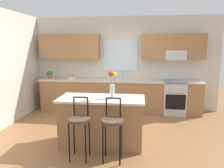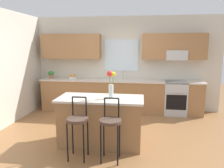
{
  "view_description": "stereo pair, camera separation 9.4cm",
  "coord_description": "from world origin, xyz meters",
  "px_view_note": "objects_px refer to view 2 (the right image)",
  "views": [
    {
      "loc": [
        0.51,
        -4.4,
        1.89
      ],
      "look_at": [
        -0.08,
        0.55,
        1.0
      ],
      "focal_mm": 35.11,
      "sensor_mm": 36.0,
      "label": 1
    },
    {
      "loc": [
        0.61,
        -4.39,
        1.89
      ],
      "look_at": [
        -0.08,
        0.55,
        1.0
      ],
      "focal_mm": 35.11,
      "sensor_mm": 36.0,
      "label": 2
    }
  ],
  "objects_px": {
    "fruit_bowl_oranges": "(72,77)",
    "potted_plant_small": "(51,74)",
    "bar_stool_near": "(78,122)",
    "bar_stool_middle": "(111,124)",
    "flower_vase": "(111,83)",
    "oven_range": "(175,98)",
    "kitchen_island": "(101,121)"
  },
  "relations": [
    {
      "from": "fruit_bowl_oranges",
      "to": "potted_plant_small",
      "type": "bearing_deg",
      "value": 179.96
    },
    {
      "from": "bar_stool_middle",
      "to": "flower_vase",
      "type": "xyz_separation_m",
      "value": [
        -0.07,
        0.56,
        0.57
      ]
    },
    {
      "from": "flower_vase",
      "to": "bar_stool_middle",
      "type": "bearing_deg",
      "value": -82.66
    },
    {
      "from": "oven_range",
      "to": "flower_vase",
      "type": "relative_size",
      "value": 1.8
    },
    {
      "from": "bar_stool_near",
      "to": "potted_plant_small",
      "type": "bearing_deg",
      "value": 120.49
    },
    {
      "from": "bar_stool_middle",
      "to": "oven_range",
      "type": "bearing_deg",
      "value": 62.97
    },
    {
      "from": "oven_range",
      "to": "bar_stool_middle",
      "type": "relative_size",
      "value": 0.88
    },
    {
      "from": "kitchen_island",
      "to": "potted_plant_small",
      "type": "relative_size",
      "value": 7.08
    },
    {
      "from": "oven_range",
      "to": "flower_vase",
      "type": "xyz_separation_m",
      "value": [
        -1.47,
        -2.17,
        0.75
      ]
    },
    {
      "from": "oven_range",
      "to": "bar_stool_near",
      "type": "xyz_separation_m",
      "value": [
        -1.95,
        -2.73,
        0.18
      ]
    },
    {
      "from": "kitchen_island",
      "to": "flower_vase",
      "type": "distance_m",
      "value": 0.77
    },
    {
      "from": "kitchen_island",
      "to": "bar_stool_middle",
      "type": "distance_m",
      "value": 0.67
    },
    {
      "from": "bar_stool_middle",
      "to": "flower_vase",
      "type": "height_order",
      "value": "flower_vase"
    },
    {
      "from": "flower_vase",
      "to": "potted_plant_small",
      "type": "bearing_deg",
      "value": 133.73
    },
    {
      "from": "bar_stool_near",
      "to": "bar_stool_middle",
      "type": "xyz_separation_m",
      "value": [
        0.55,
        0.0,
        0.0
      ]
    },
    {
      "from": "oven_range",
      "to": "potted_plant_small",
      "type": "bearing_deg",
      "value": 179.6
    },
    {
      "from": "oven_range",
      "to": "fruit_bowl_oranges",
      "type": "bearing_deg",
      "value": 179.52
    },
    {
      "from": "bar_stool_middle",
      "to": "bar_stool_near",
      "type": "bearing_deg",
      "value": 180.0
    },
    {
      "from": "kitchen_island",
      "to": "flower_vase",
      "type": "xyz_separation_m",
      "value": [
        0.2,
        -0.02,
        0.75
      ]
    },
    {
      "from": "bar_stool_near",
      "to": "fruit_bowl_oranges",
      "type": "distance_m",
      "value": 2.94
    },
    {
      "from": "kitchen_island",
      "to": "fruit_bowl_oranges",
      "type": "relative_size",
      "value": 6.67
    },
    {
      "from": "fruit_bowl_oranges",
      "to": "potted_plant_small",
      "type": "relative_size",
      "value": 1.06
    },
    {
      "from": "bar_stool_middle",
      "to": "flower_vase",
      "type": "relative_size",
      "value": 2.04
    },
    {
      "from": "oven_range",
      "to": "bar_stool_near",
      "type": "distance_m",
      "value": 3.36
    },
    {
      "from": "kitchen_island",
      "to": "bar_stool_middle",
      "type": "relative_size",
      "value": 1.54
    },
    {
      "from": "bar_stool_middle",
      "to": "potted_plant_small",
      "type": "relative_size",
      "value": 4.61
    },
    {
      "from": "potted_plant_small",
      "to": "flower_vase",
      "type": "bearing_deg",
      "value": -46.27
    },
    {
      "from": "oven_range",
      "to": "kitchen_island",
      "type": "height_order",
      "value": "same"
    },
    {
      "from": "bar_stool_near",
      "to": "potted_plant_small",
      "type": "xyz_separation_m",
      "value": [
        -1.63,
        2.76,
        0.41
      ]
    },
    {
      "from": "bar_stool_near",
      "to": "bar_stool_middle",
      "type": "bearing_deg",
      "value": 0.0
    },
    {
      "from": "kitchen_island",
      "to": "bar_stool_middle",
      "type": "height_order",
      "value": "bar_stool_middle"
    },
    {
      "from": "oven_range",
      "to": "bar_stool_middle",
      "type": "height_order",
      "value": "bar_stool_middle"
    }
  ]
}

